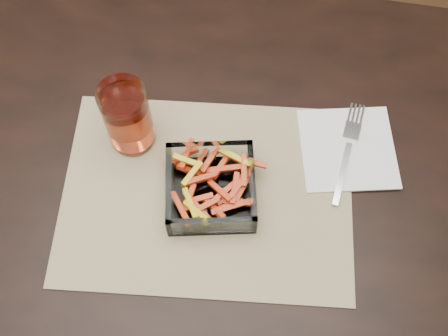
{
  "coord_description": "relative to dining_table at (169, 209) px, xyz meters",
  "views": [
    {
      "loc": [
        0.15,
        -0.33,
        1.56
      ],
      "look_at": [
        0.09,
        0.04,
        0.78
      ],
      "focal_mm": 45.0,
      "sensor_mm": 36.0,
      "label": 1
    }
  ],
  "objects": [
    {
      "name": "placemat",
      "position": [
        0.07,
        0.0,
        0.09
      ],
      "size": [
        0.48,
        0.38,
        0.0
      ],
      "primitive_type": "cube",
      "rotation": [
        0.0,
        0.0,
        0.11
      ],
      "color": "tan",
      "rests_on": "dining_table"
    },
    {
      "name": "dining_table",
      "position": [
        0.0,
        0.0,
        0.0
      ],
      "size": [
        1.6,
        0.9,
        0.75
      ],
      "color": "black",
      "rests_on": "ground"
    },
    {
      "name": "napkin",
      "position": [
        0.28,
        0.12,
        0.09
      ],
      "size": [
        0.18,
        0.18,
        0.0
      ],
      "primitive_type": "cube",
      "rotation": [
        0.0,
        0.0,
        0.22
      ],
      "color": "white",
      "rests_on": "placemat"
    },
    {
      "name": "fork",
      "position": [
        0.28,
        0.12,
        0.1
      ],
      "size": [
        0.04,
        0.19,
        0.0
      ],
      "rotation": [
        0.0,
        0.0,
        -0.12
      ],
      "color": "silver",
      "rests_on": "napkin"
    },
    {
      "name": "tumbler",
      "position": [
        -0.07,
        0.08,
        0.15
      ],
      "size": [
        0.07,
        0.07,
        0.13
      ],
      "color": "white",
      "rests_on": "placemat"
    },
    {
      "name": "glass_bowl",
      "position": [
        0.07,
        0.0,
        0.11
      ],
      "size": [
        0.16,
        0.16,
        0.05
      ],
      "rotation": [
        0.0,
        0.0,
        0.21
      ],
      "color": "white",
      "rests_on": "placemat"
    }
  ]
}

